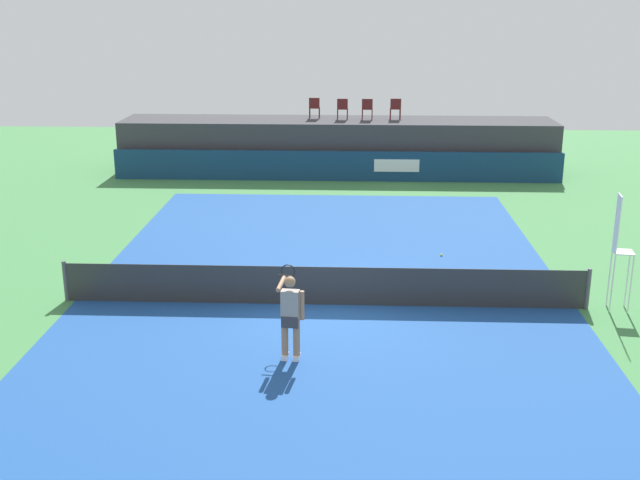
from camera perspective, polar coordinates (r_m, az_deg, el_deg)
name	(u,v)px	position (r m, az deg, el deg)	size (l,w,h in m)	color
ground_plane	(327,264)	(21.54, 0.54, -1.77)	(48.00, 48.00, 0.00)	#3D7A42
court_inner	(323,304)	(18.73, 0.22, -4.72)	(12.00, 22.00, 0.00)	#1C478C
sponsor_wall	(337,166)	(31.53, 1.22, 5.41)	(18.00, 0.22, 1.20)	navy
spectator_platform	(337,146)	(33.21, 1.28, 6.88)	(18.00, 2.80, 2.20)	#38383D
spectator_chair_far_left	(314,107)	(33.22, -0.41, 9.67)	(0.44, 0.44, 0.89)	#561919
spectator_chair_left	(342,108)	(32.92, 1.65, 9.60)	(0.45, 0.45, 0.89)	#561919
spectator_chair_center	(367,108)	(32.92, 3.46, 9.57)	(0.46, 0.46, 0.89)	#561919
spectator_chair_right	(395,108)	(33.09, 5.52, 9.56)	(0.44, 0.44, 0.89)	#561919
umpire_chair	(619,245)	(19.20, 20.97, -0.32)	(0.49, 0.49, 2.76)	white
tennis_net	(323,286)	(18.56, 0.22, -3.36)	(12.40, 0.02, 0.95)	#2D2D2D
net_post_near	(65,281)	(19.77, -18.06, -2.86)	(0.10, 0.10, 1.00)	#4C4C51
net_post_far	(588,289)	(19.34, 18.94, -3.39)	(0.10, 0.10, 1.00)	#4C4C51
tennis_player	(290,314)	(15.66, -2.17, -5.44)	(0.59, 1.18, 1.77)	white
tennis_ball	(441,255)	(22.47, 8.84, -1.07)	(0.07, 0.07, 0.07)	#D8EA33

